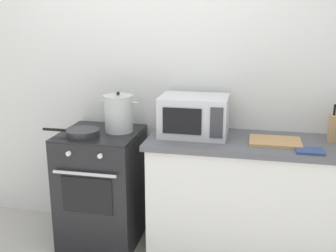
# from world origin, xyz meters

# --- Properties ---
(back_wall) EXTENTS (4.40, 0.10, 2.50)m
(back_wall) POSITION_xyz_m (0.30, 0.97, 1.25)
(back_wall) COLOR silver
(back_wall) RESTS_ON ground_plane
(lower_cabinet_right) EXTENTS (1.64, 0.56, 0.88)m
(lower_cabinet_right) POSITION_xyz_m (0.90, 0.62, 0.44)
(lower_cabinet_right) COLOR white
(lower_cabinet_right) RESTS_ON ground_plane
(countertop_right) EXTENTS (1.70, 0.60, 0.04)m
(countertop_right) POSITION_xyz_m (0.90, 0.62, 0.90)
(countertop_right) COLOR #59595E
(countertop_right) RESTS_ON lower_cabinet_right
(stove) EXTENTS (0.60, 0.64, 0.92)m
(stove) POSITION_xyz_m (-0.35, 0.60, 0.46)
(stove) COLOR black
(stove) RESTS_ON ground_plane
(stock_pot) EXTENTS (0.31, 0.23, 0.32)m
(stock_pot) POSITION_xyz_m (-0.21, 0.65, 1.06)
(stock_pot) COLOR beige
(stock_pot) RESTS_ON stove
(frying_pan) EXTENTS (0.45, 0.25, 0.05)m
(frying_pan) POSITION_xyz_m (-0.44, 0.47, 0.95)
(frying_pan) COLOR #28282B
(frying_pan) RESTS_ON stove
(microwave) EXTENTS (0.50, 0.37, 0.30)m
(microwave) POSITION_xyz_m (0.38, 0.68, 1.07)
(microwave) COLOR silver
(microwave) RESTS_ON countertop_right
(cutting_board) EXTENTS (0.36, 0.26, 0.02)m
(cutting_board) POSITION_xyz_m (0.97, 0.60, 0.93)
(cutting_board) COLOR tan
(cutting_board) RESTS_ON countertop_right
(oven_mitt) EXTENTS (0.18, 0.14, 0.02)m
(oven_mitt) POSITION_xyz_m (1.19, 0.44, 0.93)
(oven_mitt) COLOR #33477A
(oven_mitt) RESTS_ON countertop_right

